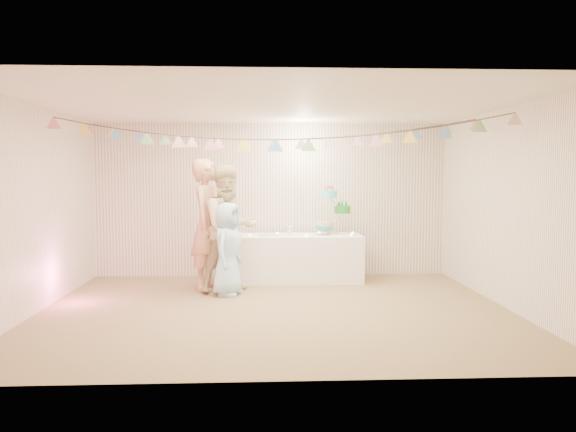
{
  "coord_description": "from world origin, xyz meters",
  "views": [
    {
      "loc": [
        -0.18,
        -7.1,
        1.74
      ],
      "look_at": [
        0.2,
        0.8,
        1.15
      ],
      "focal_mm": 35.0,
      "sensor_mm": 36.0,
      "label": 1
    }
  ],
  "objects_px": {
    "cake_stand": "(333,212)",
    "person_child": "(227,249)",
    "person_adult_a": "(208,224)",
    "table": "(299,258)",
    "person_adult_b": "(229,228)"
  },
  "relations": [
    {
      "from": "table",
      "to": "person_adult_b",
      "type": "height_order",
      "value": "person_adult_b"
    },
    {
      "from": "cake_stand",
      "to": "person_child",
      "type": "distance_m",
      "value": 2.03
    },
    {
      "from": "cake_stand",
      "to": "person_adult_b",
      "type": "relative_size",
      "value": 0.4
    },
    {
      "from": "person_adult_a",
      "to": "person_child",
      "type": "xyz_separation_m",
      "value": [
        0.32,
        -0.44,
        -0.32
      ]
    },
    {
      "from": "person_child",
      "to": "person_adult_a",
      "type": "bearing_deg",
      "value": 52.58
    },
    {
      "from": "table",
      "to": "cake_stand",
      "type": "xyz_separation_m",
      "value": [
        0.55,
        0.05,
        0.74
      ]
    },
    {
      "from": "person_adult_a",
      "to": "table",
      "type": "bearing_deg",
      "value": -52.81
    },
    {
      "from": "person_adult_a",
      "to": "cake_stand",
      "type": "bearing_deg",
      "value": -57.44
    },
    {
      "from": "cake_stand",
      "to": "person_child",
      "type": "height_order",
      "value": "cake_stand"
    },
    {
      "from": "person_adult_b",
      "to": "person_child",
      "type": "height_order",
      "value": "person_adult_b"
    },
    {
      "from": "table",
      "to": "cake_stand",
      "type": "distance_m",
      "value": 0.93
    },
    {
      "from": "cake_stand",
      "to": "person_adult_a",
      "type": "bearing_deg",
      "value": -161.75
    },
    {
      "from": "table",
      "to": "person_adult_b",
      "type": "xyz_separation_m",
      "value": [
        -1.09,
        -0.78,
        0.56
      ]
    },
    {
      "from": "table",
      "to": "cake_stand",
      "type": "bearing_deg",
      "value": 5.19
    },
    {
      "from": "table",
      "to": "person_child",
      "type": "relative_size",
      "value": 1.5
    }
  ]
}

